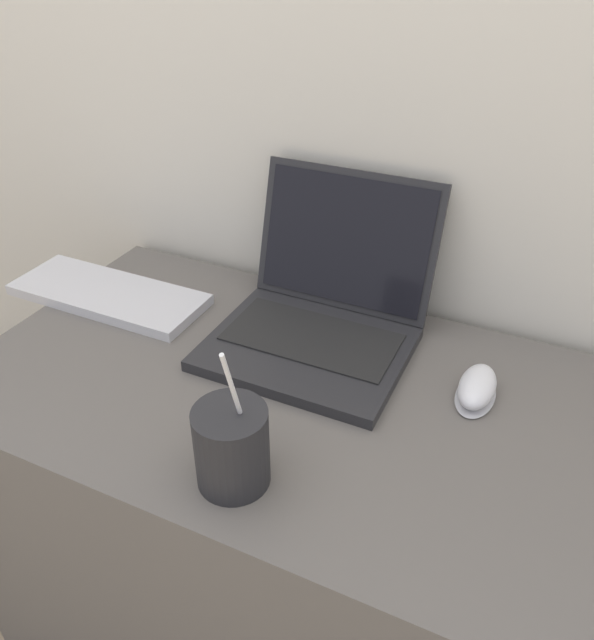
# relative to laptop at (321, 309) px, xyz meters

# --- Properties ---
(desk) EXTENTS (1.02, 0.60, 0.71)m
(desk) POSITION_rel_laptop_xyz_m (-0.01, -0.15, -0.41)
(desk) COLOR #5B5651
(desk) RESTS_ON ground_plane
(laptop) EXTENTS (0.33, 0.34, 0.26)m
(laptop) POSITION_rel_laptop_xyz_m (0.00, 0.00, 0.00)
(laptop) COLOR #232326
(laptop) RESTS_ON desk
(drink_cup) EXTENTS (0.10, 0.10, 0.23)m
(drink_cup) POSITION_rel_laptop_xyz_m (0.03, -0.36, 0.00)
(drink_cup) COLOR #232326
(drink_cup) RESTS_ON desk
(computer_mouse) EXTENTS (0.06, 0.11, 0.04)m
(computer_mouse) POSITION_rel_laptop_xyz_m (0.28, -0.05, -0.04)
(computer_mouse) COLOR #B2B2B7
(computer_mouse) RESTS_ON desk
(external_keyboard) EXTENTS (0.39, 0.15, 0.02)m
(external_keyboard) POSITION_rel_laptop_xyz_m (-0.42, -0.06, -0.05)
(external_keyboard) COLOR silver
(external_keyboard) RESTS_ON desk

